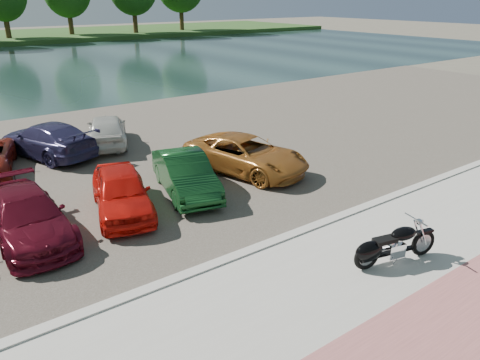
% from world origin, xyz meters
% --- Properties ---
extents(ground, '(200.00, 200.00, 0.00)m').
position_xyz_m(ground, '(0.00, 0.00, 0.00)').
color(ground, '#595447').
rests_on(ground, ground).
extents(promenade, '(60.00, 6.00, 0.10)m').
position_xyz_m(promenade, '(0.00, -1.00, 0.05)').
color(promenade, '#AEACA4').
rests_on(promenade, ground).
extents(pink_path, '(60.00, 2.00, 0.01)m').
position_xyz_m(pink_path, '(0.00, -2.50, 0.10)').
color(pink_path, '#905151').
rests_on(pink_path, promenade).
extents(kerb, '(60.00, 0.30, 0.14)m').
position_xyz_m(kerb, '(0.00, 2.00, 0.07)').
color(kerb, '#AEACA4').
rests_on(kerb, ground).
extents(parking_lot, '(60.00, 18.00, 0.04)m').
position_xyz_m(parking_lot, '(0.00, 11.00, 0.02)').
color(parking_lot, '#423C35').
rests_on(parking_lot, ground).
extents(river, '(120.00, 40.00, 0.00)m').
position_xyz_m(river, '(0.00, 40.00, 0.00)').
color(river, '#1B3130').
rests_on(river, ground).
extents(motorcycle, '(2.29, 0.92, 1.05)m').
position_xyz_m(motorcycle, '(0.46, -0.39, 0.56)').
color(motorcycle, black).
rests_on(motorcycle, promenade).
extents(car_3, '(1.76, 4.33, 1.25)m').
position_xyz_m(car_3, '(-5.99, 6.07, 0.67)').
color(car_3, '#560C1B').
rests_on(car_3, parking_lot).
extents(car_4, '(2.55, 4.12, 1.31)m').
position_xyz_m(car_4, '(-3.36, 6.11, 0.69)').
color(car_4, red).
rests_on(car_4, parking_lot).
extents(car_5, '(2.33, 4.17, 1.30)m').
position_xyz_m(car_5, '(-1.12, 6.27, 0.69)').
color(car_5, '#11401A').
rests_on(car_5, parking_lot).
extents(car_6, '(3.38, 5.13, 1.31)m').
position_xyz_m(car_6, '(1.62, 6.68, 0.69)').
color(car_6, '#A86726').
rests_on(car_6, parking_lot).
extents(car_11, '(3.24, 5.03, 1.36)m').
position_xyz_m(car_11, '(-3.62, 12.77, 0.72)').
color(car_11, '#2E2B54').
rests_on(car_11, parking_lot).
extents(car_12, '(2.94, 4.25, 1.34)m').
position_xyz_m(car_12, '(-1.16, 12.78, 0.71)').
color(car_12, silver).
rests_on(car_12, parking_lot).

